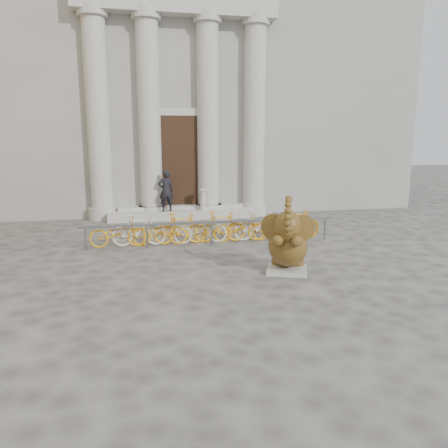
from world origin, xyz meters
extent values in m
plane|color=#474442|center=(0.00, 0.00, 0.00)|extent=(80.00, 80.00, 0.00)
cube|color=gray|center=(0.00, 15.00, 6.00)|extent=(22.00, 10.00, 12.00)
cube|color=#A8A59E|center=(0.00, 9.80, 8.40)|extent=(8.00, 1.00, 0.80)
cube|color=black|center=(0.00, 9.92, 2.30)|extent=(2.40, 0.16, 4.00)
cylinder|color=#A8A59E|center=(-3.20, 9.80, 4.00)|extent=(0.90, 0.90, 8.00)
cylinder|color=#A8A59E|center=(-1.20, 9.80, 4.00)|extent=(0.90, 0.90, 8.00)
cylinder|color=#A8A59E|center=(1.20, 9.80, 4.00)|extent=(0.90, 0.90, 8.00)
cylinder|color=#A8A59E|center=(3.20, 9.80, 4.00)|extent=(0.90, 0.90, 8.00)
cube|color=#A8A59E|center=(0.00, 9.40, 0.18)|extent=(6.00, 1.20, 0.36)
cube|color=#A8A59E|center=(1.75, 1.40, 0.05)|extent=(1.23, 1.18, 0.10)
ellipsoid|color=black|center=(1.83, 1.60, 0.39)|extent=(1.05, 1.03, 0.63)
ellipsoid|color=black|center=(1.75, 1.41, 0.67)|extent=(1.31, 1.44, 1.02)
cylinder|color=black|center=(1.63, 1.81, 0.23)|extent=(0.38, 0.38, 0.25)
cylinder|color=black|center=(2.12, 1.62, 0.23)|extent=(0.38, 0.38, 0.25)
cylinder|color=black|center=(1.41, 1.13, 0.86)|extent=(0.43, 0.63, 0.39)
cylinder|color=black|center=(1.81, 0.97, 0.86)|extent=(0.43, 0.63, 0.39)
ellipsoid|color=black|center=(1.62, 1.09, 1.21)|extent=(0.85, 0.83, 0.78)
cylinder|color=black|center=(1.36, 1.32, 1.17)|extent=(0.54, 0.46, 0.67)
cylinder|color=black|center=(1.98, 1.07, 1.17)|extent=(0.67, 0.09, 0.67)
cone|color=beige|center=(1.44, 0.95, 1.06)|extent=(0.09, 0.23, 0.10)
cone|color=beige|center=(1.66, 0.86, 1.06)|extent=(0.19, 0.22, 0.10)
cube|color=slate|center=(0.42, 4.62, 0.70)|extent=(8.00, 0.06, 0.06)
cylinder|color=slate|center=(-3.38, 4.62, 0.35)|extent=(0.06, 0.06, 0.70)
cylinder|color=slate|center=(-1.58, 4.62, 0.35)|extent=(0.06, 0.06, 0.70)
cylinder|color=slate|center=(0.42, 4.62, 0.35)|extent=(0.06, 0.06, 0.70)
cylinder|color=slate|center=(2.42, 4.62, 0.35)|extent=(0.06, 0.06, 0.70)
cylinder|color=slate|center=(4.22, 4.62, 0.35)|extent=(0.06, 0.06, 0.70)
imported|color=orange|center=(-2.46, 4.87, 0.50)|extent=(1.70, 0.50, 1.00)
imported|color=beige|center=(-1.82, 4.87, 0.50)|extent=(1.66, 0.47, 1.00)
imported|color=orange|center=(-1.18, 4.87, 0.50)|extent=(1.70, 0.50, 1.00)
imported|color=orange|center=(-0.54, 4.87, 0.50)|extent=(1.66, 0.47, 1.00)
imported|color=beige|center=(0.10, 4.87, 0.50)|extent=(1.70, 0.50, 1.00)
imported|color=orange|center=(0.73, 4.87, 0.50)|extent=(1.66, 0.47, 1.00)
imported|color=orange|center=(1.37, 4.87, 0.50)|extent=(1.70, 0.50, 1.00)
imported|color=beige|center=(2.01, 4.87, 0.50)|extent=(1.66, 0.47, 1.00)
imported|color=orange|center=(2.65, 4.87, 0.50)|extent=(1.70, 0.50, 1.00)
imported|color=orange|center=(3.29, 4.87, 0.50)|extent=(1.66, 0.47, 1.00)
imported|color=black|center=(-0.65, 9.13, 1.20)|extent=(0.67, 0.50, 1.68)
cylinder|color=#A8A59E|center=(0.86, 9.10, 0.41)|extent=(0.36, 0.36, 0.11)
cylinder|color=#A8A59E|center=(0.86, 9.10, 0.77)|extent=(0.25, 0.25, 0.82)
cylinder|color=#A8A59E|center=(0.86, 9.10, 1.20)|extent=(0.36, 0.36, 0.09)
camera|label=1|loc=(-1.93, -8.54, 3.29)|focal=35.00mm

